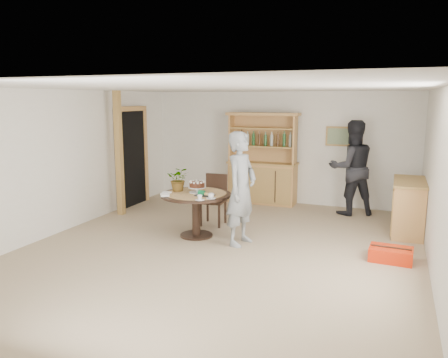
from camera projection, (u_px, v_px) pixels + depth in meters
ground at (221, 249)px, 6.91m from camera, size 7.00×7.00×0.00m
room_shell at (222, 139)px, 6.60m from camera, size 6.04×7.04×2.52m
doorway at (132, 156)px, 9.60m from camera, size 0.13×1.10×2.18m
pine_post at (119, 154)px, 8.76m from camera, size 0.12×0.12×2.50m
hutch at (263, 173)px, 9.86m from camera, size 1.62×0.54×2.04m
sideboard at (408, 207)px, 7.66m from camera, size 0.54×1.26×0.94m
dining_table at (196, 202)px, 7.44m from camera, size 1.20×1.20×0.76m
dining_chair at (215, 196)px, 8.22m from camera, size 0.44×0.44×0.95m
birthday_cake at (197, 185)px, 7.44m from camera, size 0.30×0.30×0.20m
flower_vase at (179, 179)px, 7.55m from camera, size 0.47×0.44×0.42m
gift_tray at (204, 194)px, 7.22m from camera, size 0.30×0.20×0.08m
coffee_cup_a at (211, 196)px, 7.01m from camera, size 0.15×0.15×0.09m
coffee_cup_b at (200, 198)px, 6.90m from camera, size 0.15×0.15×0.08m
napkins at (166, 194)px, 7.28m from camera, size 0.24×0.33×0.03m
teen_boy at (241, 189)px, 6.99m from camera, size 0.55×0.74×1.84m
adult_person at (352, 168)px, 8.84m from camera, size 1.16×1.07×1.92m
red_suitcase at (391, 254)px, 6.37m from camera, size 0.62×0.43×0.21m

